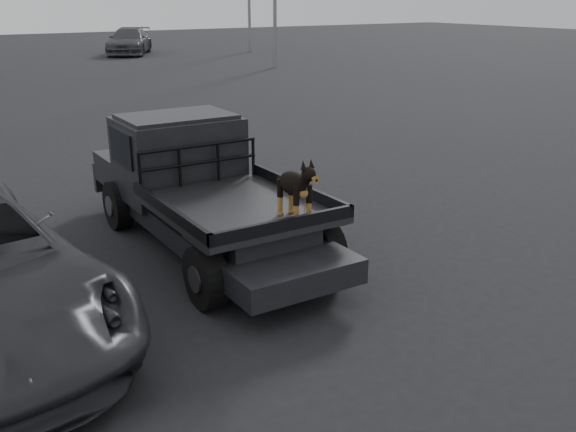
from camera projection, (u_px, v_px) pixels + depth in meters
ground at (303, 294)px, 7.90m from camera, size 120.00×120.00×0.00m
flatbed_ute at (207, 217)px, 9.20m from camera, size 2.00×5.40×0.92m
ute_cab at (178, 144)px, 9.67m from camera, size 1.72×1.30×0.88m
headache_rack at (199, 165)px, 9.12m from camera, size 1.80×0.08×0.55m
dog at (294, 189)px, 7.67m from camera, size 0.32×0.60×0.74m
distant_car_b at (129, 41)px, 39.31m from camera, size 4.49×5.79×1.56m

